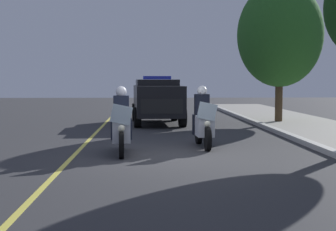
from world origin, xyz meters
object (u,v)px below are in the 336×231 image
at_px(police_motorcycle_lead_right, 203,122).
at_px(police_suv, 157,99).
at_px(police_motorcycle_lead_left, 121,126).
at_px(tree_far_back, 280,35).

relative_size(police_motorcycle_lead_right, police_suv, 0.43).
relative_size(police_motorcycle_lead_left, police_suv, 0.43).
bearing_deg(police_suv, tree_far_back, 88.82).
height_order(police_motorcycle_lead_left, police_motorcycle_lead_right, same).
relative_size(police_motorcycle_lead_right, tree_far_back, 0.36).
bearing_deg(police_suv, police_motorcycle_lead_right, 8.61).
bearing_deg(police_motorcycle_lead_left, police_suv, 172.70).
xyz_separation_m(police_motorcycle_lead_left, police_suv, (-8.52, 1.09, 0.37)).
height_order(police_motorcycle_lead_left, police_suv, police_suv).
distance_m(police_motorcycle_lead_left, police_suv, 8.60).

